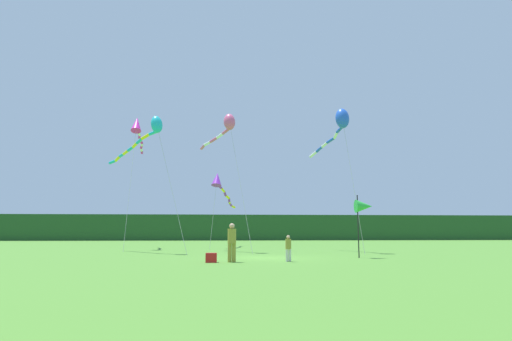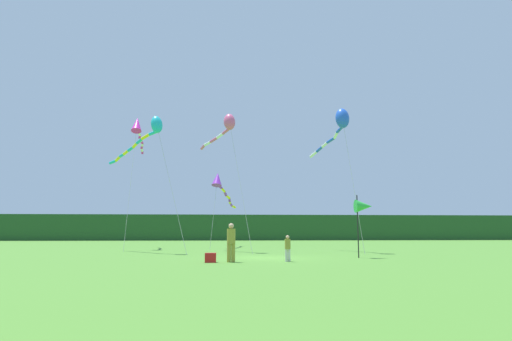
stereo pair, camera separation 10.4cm
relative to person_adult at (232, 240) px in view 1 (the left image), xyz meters
name	(u,v)px [view 1 (the left image)]	position (x,y,z in m)	size (l,w,h in m)	color
ground_plane	(265,258)	(1.84, 3.20, -0.98)	(120.00, 120.00, 0.00)	#4C842D
distant_treeline	(236,228)	(1.84, 48.20, 0.96)	(108.00, 2.24, 3.86)	#234C23
person_adult	(232,240)	(0.00, 0.00, 0.00)	(0.38, 0.38, 1.75)	olive
person_child	(288,247)	(2.62, 0.20, -0.31)	(0.26, 0.26, 1.20)	silver
cooler_box	(211,258)	(-0.92, -0.12, -0.77)	(0.50, 0.39, 0.42)	red
banner_flag_pole	(364,207)	(7.08, 2.73, 1.70)	(0.90, 0.70, 3.30)	black
kite_blue	(340,123)	(7.59, 8.79, 7.81)	(1.92, 7.26, 9.74)	#B2B2B2
kite_magenta	(137,128)	(-7.37, 15.66, 8.79)	(0.88, 8.64, 10.72)	#B2B2B2
kite_cyan	(149,132)	(-5.34, 9.11, 7.00)	(6.46, 7.23, 8.99)	#B2B2B2
kite_purple	(220,184)	(-0.62, 17.20, 4.37)	(2.34, 7.94, 6.34)	#B2B2B2
kite_rainbow	(226,126)	(-0.17, 10.20, 7.79)	(3.61, 6.84, 9.61)	#B2B2B2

